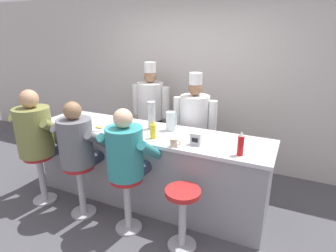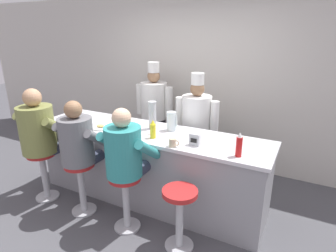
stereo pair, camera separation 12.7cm
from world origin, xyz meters
name	(u,v)px [view 1 (the left image)]	position (x,y,z in m)	size (l,w,h in m)	color
ground_plane	(134,213)	(0.00, 0.00, 0.00)	(20.00, 20.00, 0.00)	#4C4C51
wall_back	(190,81)	(0.00, 1.84, 1.35)	(10.00, 0.06, 2.70)	beige
diner_counter	(148,166)	(0.00, 0.37, 0.48)	(3.03, 0.75, 0.96)	gray
ketchup_bottle_red	(241,144)	(1.18, 0.15, 1.08)	(0.06, 0.06, 0.25)	red
mustard_bottle_yellow	(153,130)	(0.18, 0.19, 1.06)	(0.07, 0.07, 0.22)	yellow
hot_sauce_bottle_orange	(151,130)	(0.11, 0.28, 1.02)	(0.03, 0.03, 0.13)	orange
water_pitcher_clear	(171,121)	(0.25, 0.53, 1.08)	(0.14, 0.12, 0.24)	silver
breakfast_plate	(99,128)	(-0.58, 0.18, 0.97)	(0.24, 0.24, 0.05)	white
cereal_bowl	(82,121)	(-0.94, 0.28, 0.99)	(0.15, 0.15, 0.06)	#4C7FB7
coffee_mug_tan	(174,142)	(0.50, 0.07, 1.00)	(0.12, 0.08, 0.09)	beige
cup_stack_steel	(152,115)	(0.01, 0.47, 1.13)	(0.10, 0.10, 0.35)	#B7BABF
napkin_dispenser_chrome	(196,139)	(0.69, 0.21, 1.02)	(0.11, 0.07, 0.13)	silver
diner_seated_olive	(37,134)	(-1.23, -0.22, 0.92)	(0.64, 0.64, 1.48)	#B2B5BA
diner_seated_grey	(78,146)	(-0.57, -0.22, 0.88)	(0.58, 0.58, 1.41)	#B2B5BA
diner_seated_teal	(127,156)	(0.09, -0.22, 0.88)	(0.58, 0.58, 1.41)	#B2B5BA
empty_stool_round	(183,209)	(0.74, -0.25, 0.45)	(0.35, 0.35, 0.67)	#B2B5BA
cook_in_whites_near	(151,109)	(-0.50, 1.40, 0.92)	(0.65, 0.42, 1.68)	#232328
cook_in_whites_far	(194,125)	(0.37, 1.04, 0.88)	(0.63, 0.40, 1.61)	#232328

